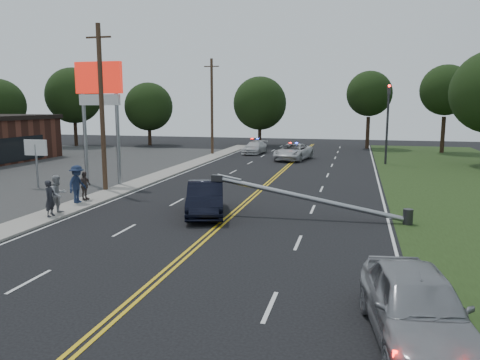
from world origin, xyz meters
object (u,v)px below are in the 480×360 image
(fallen_streetlight, at_px, (320,200))
(bystander_d, at_px, (84,186))
(crashed_sedan, at_px, (205,198))
(bystander_b, at_px, (58,194))
(utility_pole_far, at_px, (212,107))
(traffic_signal, at_px, (388,117))
(small_sign, at_px, (36,152))
(emergency_b, at_px, (255,148))
(utility_pole_mid, at_px, (102,108))
(bystander_a, at_px, (50,198))
(bystander_c, at_px, (77,184))
(emergency_a, at_px, (293,152))
(pylon_sign, at_px, (99,94))
(waiting_sedan, at_px, (416,306))

(fallen_streetlight, distance_m, bystander_d, 12.82)
(crashed_sedan, relative_size, bystander_b, 2.62)
(utility_pole_far, bearing_deg, traffic_signal, -12.89)
(utility_pole_far, bearing_deg, small_sign, -102.31)
(small_sign, height_order, utility_pole_far, utility_pole_far)
(emergency_b, distance_m, bystander_b, 30.45)
(small_sign, distance_m, utility_pole_mid, 5.53)
(emergency_b, height_order, bystander_d, bystander_d)
(fallen_streetlight, bearing_deg, utility_pole_mid, 163.36)
(bystander_a, bearing_deg, emergency_b, -8.51)
(crashed_sedan, relative_size, bystander_a, 2.84)
(bystander_a, relative_size, bystander_d, 1.08)
(utility_pole_far, height_order, bystander_c, utility_pole_far)
(traffic_signal, relative_size, emergency_b, 1.53)
(utility_pole_far, bearing_deg, utility_pole_mid, -90.00)
(traffic_signal, relative_size, bystander_b, 3.80)
(fallen_streetlight, distance_m, crashed_sedan, 5.46)
(fallen_streetlight, bearing_deg, emergency_a, 100.59)
(pylon_sign, height_order, utility_pole_far, utility_pole_far)
(traffic_signal, height_order, utility_pole_mid, utility_pole_mid)
(pylon_sign, bearing_deg, bystander_d, -69.97)
(bystander_c, bearing_deg, bystander_a, -167.25)
(utility_pole_far, height_order, bystander_a, utility_pole_far)
(fallen_streetlight, bearing_deg, bystander_c, 179.59)
(traffic_signal, bearing_deg, small_sign, -141.10)
(small_sign, xyz_separation_m, bystander_c, (5.43, -3.91, -1.21))
(utility_pole_far, bearing_deg, emergency_b, 25.45)
(small_sign, bearing_deg, crashed_sedan, -19.02)
(bystander_a, xyz_separation_m, bystander_b, (-0.05, 0.67, 0.07))
(pylon_sign, relative_size, utility_pole_mid, 0.80)
(utility_pole_mid, xyz_separation_m, bystander_c, (0.63, -3.91, -3.96))
(traffic_signal, xyz_separation_m, bystander_c, (-16.87, -21.90, -3.08))
(fallen_streetlight, height_order, emergency_a, fallen_streetlight)
(crashed_sedan, xyz_separation_m, emergency_b, (-3.74, 28.39, -0.13))
(bystander_c, bearing_deg, pylon_sign, 20.57)
(pylon_sign, bearing_deg, bystander_a, -74.51)
(fallen_streetlight, relative_size, bystander_d, 5.93)
(fallen_streetlight, xyz_separation_m, utility_pole_far, (-13.39, 26.00, 4.17))
(traffic_signal, bearing_deg, emergency_a, 171.18)
(bystander_c, relative_size, bystander_d, 1.28)
(utility_pole_far, bearing_deg, waiting_sedan, -66.11)
(small_sign, relative_size, emergency_a, 0.55)
(waiting_sedan, relative_size, bystander_d, 3.17)
(utility_pole_mid, height_order, crashed_sedan, utility_pole_mid)
(bystander_b, bearing_deg, bystander_c, 28.76)
(small_sign, bearing_deg, pylon_sign, 29.74)
(bystander_b, bearing_deg, fallen_streetlight, -62.57)
(bystander_b, xyz_separation_m, bystander_c, (-0.50, 2.38, 0.08))
(pylon_sign, relative_size, fallen_streetlight, 0.85)
(emergency_a, bearing_deg, bystander_a, -96.04)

